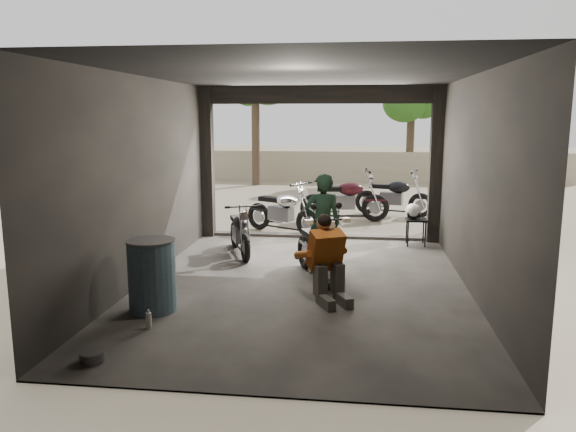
% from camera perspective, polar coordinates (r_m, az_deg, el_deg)
% --- Properties ---
extents(ground, '(80.00, 80.00, 0.00)m').
position_cam_1_polar(ground, '(8.73, 1.46, -7.17)').
color(ground, '#7A6D56').
rests_on(ground, ground).
extents(garage, '(7.00, 7.13, 3.20)m').
position_cam_1_polar(garage, '(8.98, 1.84, 1.69)').
color(garage, '#2D2B28').
rests_on(garage, ground).
extents(boundary_wall, '(18.00, 0.30, 1.20)m').
position_cam_1_polar(boundary_wall, '(22.40, 5.03, 5.03)').
color(boundary_wall, gray).
rests_on(boundary_wall, ground).
extents(tree_left, '(2.20, 2.20, 5.60)m').
position_cam_1_polar(tree_left, '(21.19, -3.36, 13.92)').
color(tree_left, '#382B1E').
rests_on(tree_left, ground).
extents(tree_right, '(2.20, 2.20, 5.00)m').
position_cam_1_polar(tree_right, '(22.40, 12.50, 12.41)').
color(tree_right, '#382B1E').
rests_on(tree_right, ground).
extents(main_bike, '(1.25, 1.76, 1.08)m').
position_cam_1_polar(main_bike, '(9.01, 2.93, -3.06)').
color(main_bike, beige).
rests_on(main_bike, ground).
extents(left_bike, '(1.12, 1.62, 1.01)m').
position_cam_1_polar(left_bike, '(10.59, -4.93, -1.28)').
color(left_bike, black).
rests_on(left_bike, ground).
extents(outside_bike_a, '(1.87, 1.48, 1.18)m').
position_cam_1_polar(outside_bike_a, '(12.45, -0.55, 0.88)').
color(outside_bike_a, black).
rests_on(outside_bike_a, ground).
extents(outside_bike_b, '(1.98, 0.97, 1.30)m').
position_cam_1_polar(outside_bike_b, '(13.91, 5.78, 2.06)').
color(outside_bike_b, '#3F0F17').
rests_on(outside_bike_b, ground).
extents(outside_bike_c, '(1.91, 1.17, 1.21)m').
position_cam_1_polar(outside_bike_c, '(14.92, 10.67, 2.31)').
color(outside_bike_c, black).
rests_on(outside_bike_c, ground).
extents(rider, '(0.69, 0.53, 1.68)m').
position_cam_1_polar(rider, '(9.30, 3.52, -0.78)').
color(rider, black).
rests_on(rider, ground).
extents(mechanic, '(0.92, 1.01, 1.20)m').
position_cam_1_polar(mechanic, '(7.84, 4.21, -4.66)').
color(mechanic, '#B85A18').
rests_on(mechanic, ground).
extents(stool, '(0.40, 0.40, 0.56)m').
position_cam_1_polar(stool, '(11.55, 12.89, -0.65)').
color(stool, black).
rests_on(stool, ground).
extents(helmet, '(0.39, 0.40, 0.30)m').
position_cam_1_polar(helmet, '(11.55, 12.60, 0.51)').
color(helmet, silver).
rests_on(helmet, stool).
extents(oil_drum, '(0.73, 0.73, 0.98)m').
position_cam_1_polar(oil_drum, '(7.73, -13.64, -5.98)').
color(oil_drum, '#374F5C').
rests_on(oil_drum, ground).
extents(sign_post, '(0.85, 0.08, 2.55)m').
position_cam_1_polar(sign_post, '(13.54, 16.42, 6.11)').
color(sign_post, black).
rests_on(sign_post, ground).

